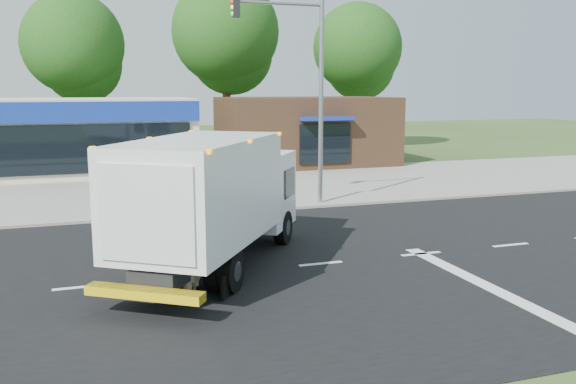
% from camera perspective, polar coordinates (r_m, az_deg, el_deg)
% --- Properties ---
extents(ground, '(120.00, 120.00, 0.00)m').
position_cam_1_polar(ground, '(16.11, 3.07, -6.77)').
color(ground, '#385123').
rests_on(ground, ground).
extents(road_asphalt, '(60.00, 14.00, 0.02)m').
position_cam_1_polar(road_asphalt, '(16.11, 3.07, -6.75)').
color(road_asphalt, black).
rests_on(road_asphalt, ground).
extents(sidewalk, '(60.00, 2.40, 0.12)m').
position_cam_1_polar(sidewalk, '(23.69, -4.28, -1.26)').
color(sidewalk, gray).
rests_on(sidewalk, ground).
extents(parking_apron, '(60.00, 9.00, 0.02)m').
position_cam_1_polar(parking_apron, '(29.27, -7.11, 0.71)').
color(parking_apron, gray).
rests_on(parking_apron, ground).
extents(lane_markings, '(55.20, 7.00, 0.01)m').
position_cam_1_polar(lane_markings, '(15.48, 9.63, -7.51)').
color(lane_markings, silver).
rests_on(lane_markings, road_asphalt).
extents(ems_box_truck, '(6.27, 7.69, 3.41)m').
position_cam_1_polar(ems_box_truck, '(15.34, -6.98, -0.12)').
color(ems_box_truck, black).
rests_on(ems_box_truck, ground).
extents(emergency_worker, '(0.72, 0.75, 1.84)m').
position_cam_1_polar(emergency_worker, '(13.29, -8.97, -6.42)').
color(emergency_worker, tan).
rests_on(emergency_worker, ground).
extents(retail_strip_mall, '(18.00, 6.20, 4.00)m').
position_cam_1_polar(retail_strip_mall, '(34.51, -24.11, 4.65)').
color(retail_strip_mall, beige).
rests_on(retail_strip_mall, ground).
extents(brown_storefront, '(10.00, 6.70, 4.00)m').
position_cam_1_polar(brown_storefront, '(36.70, 1.71, 5.73)').
color(brown_storefront, '#382316').
rests_on(brown_storefront, ground).
extents(traffic_signal_pole, '(3.51, 0.25, 8.00)m').
position_cam_1_polar(traffic_signal_pole, '(23.39, 1.63, 10.60)').
color(traffic_signal_pole, gray).
rests_on(traffic_signal_pole, ground).
extents(background_trees, '(36.77, 7.39, 12.10)m').
position_cam_1_polar(background_trees, '(42.87, -12.40, 13.29)').
color(background_trees, '#332114').
rests_on(background_trees, ground).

